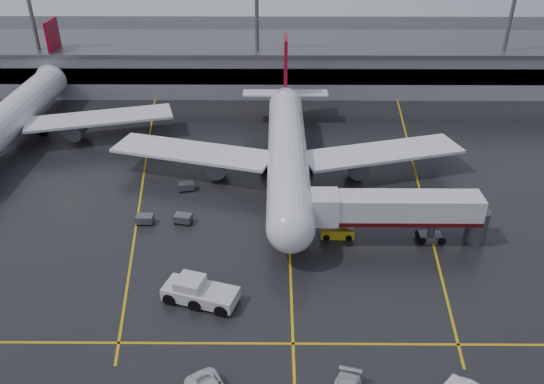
{
  "coord_description": "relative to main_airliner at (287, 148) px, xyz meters",
  "views": [
    {
      "loc": [
        -1.63,
        -57.03,
        35.78
      ],
      "look_at": [
        -2.0,
        -2.0,
        4.0
      ],
      "focal_mm": 35.95,
      "sensor_mm": 36.0,
      "label": 1
    }
  ],
  "objects": [
    {
      "name": "second_airliner",
      "position": [
        -42.0,
        12.0,
        0.0
      ],
      "size": [
        48.8,
        45.6,
        14.1
      ],
      "color": "silver",
      "rests_on": "ground"
    },
    {
      "name": "pushback_tractor",
      "position": [
        -9.02,
        -26.04,
        -3.18
      ],
      "size": [
        7.75,
        4.95,
        2.58
      ],
      "color": "#BEBEC0",
      "rests_on": "ground"
    },
    {
      "name": "apron_line_left",
      "position": [
        -20.0,
        0.3,
        -4.2
      ],
      "size": [
        9.99,
        69.35,
        0.02
      ],
      "primitive_type": "cube",
      "rotation": [
        0.0,
        0.0,
        0.14
      ],
      "color": "gold",
      "rests_on": "ground"
    },
    {
      "name": "apron_line_right",
      "position": [
        18.0,
        0.3,
        -4.2
      ],
      "size": [
        7.57,
        69.64,
        0.02
      ],
      "primitive_type": "cube",
      "rotation": [
        0.0,
        0.0,
        -0.1
      ],
      "color": "gold",
      "rests_on": "ground"
    },
    {
      "name": "light_mast_mid",
      "position": [
        -5.0,
        32.3,
        10.27
      ],
      "size": [
        3.0,
        1.2,
        25.45
      ],
      "color": "#595B60",
      "rests_on": "ground"
    },
    {
      "name": "belt_loader",
      "position": [
        5.51,
        -14.92,
        -3.61
      ],
      "size": [
        3.86,
        1.9,
        2.41
      ],
      "color": "gold",
      "rests_on": "ground"
    },
    {
      "name": "baggage_cart_c",
      "position": [
        -13.36,
        -4.34,
        -3.58
      ],
      "size": [
        2.24,
        1.71,
        1.12
      ],
      "color": "#595B60",
      "rests_on": "ground"
    },
    {
      "name": "terminal",
      "position": [
        0.0,
        38.23,
        0.11
      ],
      "size": [
        122.0,
        19.0,
        8.6
      ],
      "color": "gray",
      "rests_on": "ground"
    },
    {
      "name": "light_mast_left",
      "position": [
        -45.0,
        32.3,
        10.27
      ],
      "size": [
        3.0,
        1.2,
        25.45
      ],
      "color": "#595B60",
      "rests_on": "ground"
    },
    {
      "name": "apron_line_centre",
      "position": [
        0.0,
        -9.7,
        -4.2
      ],
      "size": [
        0.25,
        90.0,
        0.02
      ],
      "primitive_type": "cube",
      "color": "gold",
      "rests_on": "ground"
    },
    {
      "name": "light_mast_right",
      "position": [
        40.0,
        32.3,
        10.27
      ],
      "size": [
        3.0,
        1.2,
        25.45
      ],
      "color": "#595B60",
      "rests_on": "ground"
    },
    {
      "name": "ground",
      "position": [
        0.0,
        -9.7,
        -4.21
      ],
      "size": [
        220.0,
        220.0,
        0.0
      ],
      "primitive_type": "plane",
      "color": "black",
      "rests_on": "ground"
    },
    {
      "name": "main_airliner",
      "position": [
        0.0,
        0.0,
        0.0
      ],
      "size": [
        48.8,
        45.6,
        14.1
      ],
      "color": "silver",
      "rests_on": "ground"
    },
    {
      "name": "jet_bridge",
      "position": [
        11.87,
        -15.7,
        -0.28
      ],
      "size": [
        19.9,
        3.4,
        6.05
      ],
      "color": "silver",
      "rests_on": "ground"
    },
    {
      "name": "apron_line_stop",
      "position": [
        0.0,
        -31.7,
        -4.2
      ],
      "size": [
        60.0,
        0.25,
        0.02
      ],
      "primitive_type": "cube",
      "color": "gold",
      "rests_on": "ground"
    },
    {
      "name": "baggage_cart_b",
      "position": [
        -17.15,
        -12.36,
        -3.58
      ],
      "size": [
        2.02,
        1.34,
        1.12
      ],
      "color": "#595B60",
      "rests_on": "ground"
    },
    {
      "name": "baggage_cart_a",
      "position": [
        -12.61,
        -12.2,
        -3.58
      ],
      "size": [
        2.21,
        1.66,
        1.12
      ],
      "color": "#595B60",
      "rests_on": "ground"
    }
  ]
}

